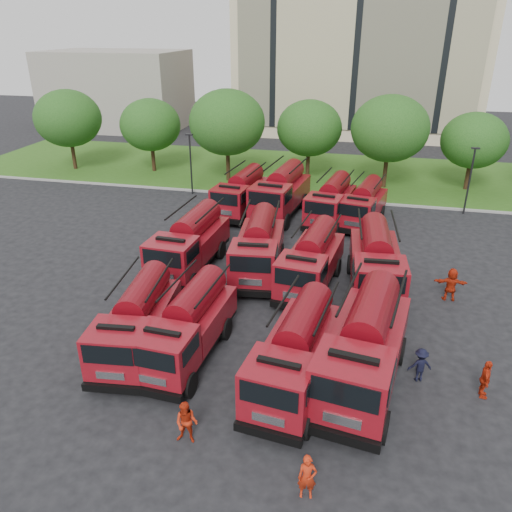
{
  "coord_description": "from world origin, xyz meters",
  "views": [
    {
      "loc": [
        4.45,
        -21.61,
        13.31
      ],
      "look_at": [
        -1.02,
        2.36,
        1.8
      ],
      "focal_mm": 35.0,
      "sensor_mm": 36.0,
      "label": 1
    }
  ],
  "objects_px": {
    "fire_truck_3": "(364,347)",
    "firefighter_4": "(217,311)",
    "fire_truck_10": "(331,201)",
    "firefighter_3": "(418,380)",
    "fire_truck_7": "(376,262)",
    "fire_truck_9": "(281,192)",
    "fire_truck_1": "(188,326)",
    "fire_truck_5": "(258,247)",
    "firefighter_0": "(306,496)",
    "firefighter_1": "(188,441)",
    "fire_truck_11": "(364,204)",
    "fire_truck_8": "(241,193)",
    "fire_truck_6": "(311,260)",
    "fire_truck_4": "(190,243)",
    "firefighter_2": "(481,396)",
    "firefighter_5": "(448,299)",
    "fire_truck_2": "(296,352)",
    "fire_truck_0": "(137,321)"
  },
  "relations": [
    {
      "from": "fire_truck_1",
      "to": "firefighter_4",
      "type": "bearing_deg",
      "value": 92.39
    },
    {
      "from": "firefighter_0",
      "to": "firefighter_1",
      "type": "relative_size",
      "value": 0.96
    },
    {
      "from": "fire_truck_6",
      "to": "firefighter_4",
      "type": "xyz_separation_m",
      "value": [
        -4.29,
        -3.75,
        -1.59
      ]
    },
    {
      "from": "fire_truck_6",
      "to": "fire_truck_8",
      "type": "bearing_deg",
      "value": 128.9
    },
    {
      "from": "firefighter_4",
      "to": "fire_truck_5",
      "type": "bearing_deg",
      "value": -75.57
    },
    {
      "from": "fire_truck_10",
      "to": "fire_truck_11",
      "type": "bearing_deg",
      "value": 13.22
    },
    {
      "from": "fire_truck_3",
      "to": "fire_truck_7",
      "type": "height_order",
      "value": "fire_truck_3"
    },
    {
      "from": "fire_truck_4",
      "to": "fire_truck_10",
      "type": "height_order",
      "value": "fire_truck_4"
    },
    {
      "from": "firefighter_0",
      "to": "fire_truck_8",
      "type": "bearing_deg",
      "value": 98.9
    },
    {
      "from": "fire_truck_3",
      "to": "firefighter_4",
      "type": "relative_size",
      "value": 5.18
    },
    {
      "from": "fire_truck_8",
      "to": "firefighter_4",
      "type": "distance_m",
      "value": 14.71
    },
    {
      "from": "fire_truck_4",
      "to": "fire_truck_10",
      "type": "bearing_deg",
      "value": 56.06
    },
    {
      "from": "fire_truck_5",
      "to": "fire_truck_11",
      "type": "bearing_deg",
      "value": 53.13
    },
    {
      "from": "firefighter_5",
      "to": "firefighter_1",
      "type": "bearing_deg",
      "value": 48.94
    },
    {
      "from": "fire_truck_7",
      "to": "firefighter_2",
      "type": "distance_m",
      "value": 9.11
    },
    {
      "from": "fire_truck_5",
      "to": "fire_truck_8",
      "type": "distance_m",
      "value": 10.32
    },
    {
      "from": "fire_truck_7",
      "to": "fire_truck_8",
      "type": "xyz_separation_m",
      "value": [
        -10.09,
        10.36,
        -0.1
      ]
    },
    {
      "from": "fire_truck_6",
      "to": "firefighter_4",
      "type": "relative_size",
      "value": 4.59
    },
    {
      "from": "fire_truck_1",
      "to": "firefighter_2",
      "type": "xyz_separation_m",
      "value": [
        12.1,
        -0.0,
        -1.53
      ]
    },
    {
      "from": "fire_truck_3",
      "to": "fire_truck_6",
      "type": "relative_size",
      "value": 1.13
    },
    {
      "from": "fire_truck_2",
      "to": "firefighter_4",
      "type": "bearing_deg",
      "value": 142.25
    },
    {
      "from": "fire_truck_10",
      "to": "firefighter_3",
      "type": "bearing_deg",
      "value": -64.28
    },
    {
      "from": "fire_truck_10",
      "to": "fire_truck_11",
      "type": "relative_size",
      "value": 1.05
    },
    {
      "from": "fire_truck_9",
      "to": "firefighter_3",
      "type": "bearing_deg",
      "value": -56.18
    },
    {
      "from": "fire_truck_0",
      "to": "firefighter_2",
      "type": "distance_m",
      "value": 14.45
    },
    {
      "from": "fire_truck_4",
      "to": "firefighter_0",
      "type": "xyz_separation_m",
      "value": [
        8.81,
        -14.23,
        -1.67
      ]
    },
    {
      "from": "fire_truck_2",
      "to": "firefighter_2",
      "type": "bearing_deg",
      "value": 14.7
    },
    {
      "from": "fire_truck_11",
      "to": "fire_truck_5",
      "type": "bearing_deg",
      "value": -109.69
    },
    {
      "from": "firefighter_0",
      "to": "fire_truck_2",
      "type": "bearing_deg",
      "value": 92.65
    },
    {
      "from": "fire_truck_6",
      "to": "fire_truck_8",
      "type": "height_order",
      "value": "fire_truck_8"
    },
    {
      "from": "fire_truck_0",
      "to": "fire_truck_11",
      "type": "relative_size",
      "value": 1.02
    },
    {
      "from": "firefighter_5",
      "to": "fire_truck_3",
      "type": "bearing_deg",
      "value": 59.51
    },
    {
      "from": "fire_truck_0",
      "to": "fire_truck_4",
      "type": "relative_size",
      "value": 0.93
    },
    {
      "from": "fire_truck_2",
      "to": "fire_truck_9",
      "type": "relative_size",
      "value": 0.9
    },
    {
      "from": "fire_truck_3",
      "to": "fire_truck_1",
      "type": "bearing_deg",
      "value": -173.04
    },
    {
      "from": "firefighter_2",
      "to": "fire_truck_8",
      "type": "bearing_deg",
      "value": 41.07
    },
    {
      "from": "fire_truck_7",
      "to": "fire_truck_9",
      "type": "height_order",
      "value": "fire_truck_9"
    },
    {
      "from": "fire_truck_1",
      "to": "firefighter_4",
      "type": "distance_m",
      "value": 4.08
    },
    {
      "from": "fire_truck_11",
      "to": "fire_truck_8",
      "type": "bearing_deg",
      "value": -170.41
    },
    {
      "from": "fire_truck_6",
      "to": "fire_truck_10",
      "type": "bearing_deg",
      "value": 96.0
    },
    {
      "from": "firefighter_1",
      "to": "firefighter_2",
      "type": "relative_size",
      "value": 1.0
    },
    {
      "from": "firefighter_0",
      "to": "fire_truck_4",
      "type": "bearing_deg",
      "value": 111.83
    },
    {
      "from": "fire_truck_8",
      "to": "fire_truck_9",
      "type": "bearing_deg",
      "value": 11.09
    },
    {
      "from": "fire_truck_4",
      "to": "firefighter_5",
      "type": "height_order",
      "value": "fire_truck_4"
    },
    {
      "from": "fire_truck_9",
      "to": "firefighter_3",
      "type": "distance_m",
      "value": 20.17
    },
    {
      "from": "firefighter_0",
      "to": "firefighter_2",
      "type": "relative_size",
      "value": 0.96
    },
    {
      "from": "fire_truck_8",
      "to": "firefighter_1",
      "type": "relative_size",
      "value": 4.3
    },
    {
      "from": "fire_truck_1",
      "to": "fire_truck_5",
      "type": "bearing_deg",
      "value": 85.85
    },
    {
      "from": "fire_truck_5",
      "to": "firefighter_5",
      "type": "height_order",
      "value": "fire_truck_5"
    },
    {
      "from": "fire_truck_10",
      "to": "fire_truck_5",
      "type": "bearing_deg",
      "value": -100.78
    }
  ]
}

